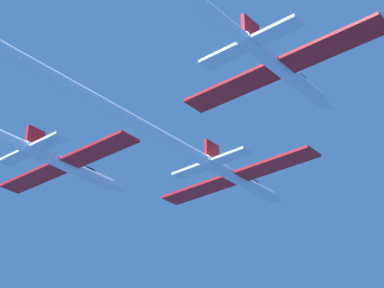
% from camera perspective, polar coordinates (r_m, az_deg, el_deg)
% --- Properties ---
extents(jet_lead, '(16.69, 56.74, 2.76)m').
position_cam_1_polar(jet_lead, '(51.94, -7.01, 3.07)').
color(jet_lead, white).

